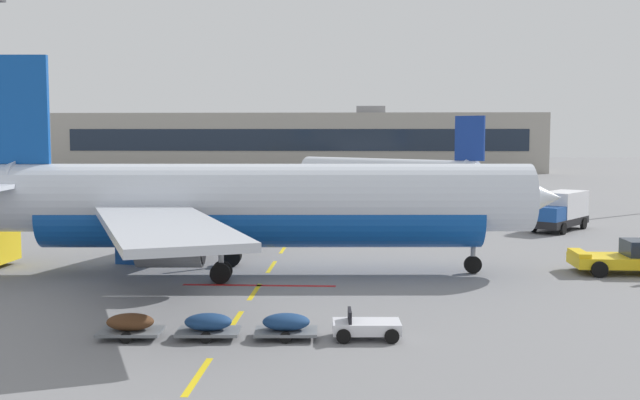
# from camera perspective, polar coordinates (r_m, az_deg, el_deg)

# --- Properties ---
(ground) EXTENTS (400.00, 400.00, 0.00)m
(ground) POSITION_cam_1_polar(r_m,az_deg,el_deg) (59.99, 19.25, -2.86)
(ground) COLOR slate
(apron_paint_markings) EXTENTS (8.00, 97.31, 0.01)m
(apron_paint_markings) POSITION_cam_1_polar(r_m,az_deg,el_deg) (55.19, -2.46, -3.24)
(apron_paint_markings) COLOR yellow
(apron_paint_markings) RESTS_ON ground
(airliner_foreground) EXTENTS (34.79, 34.57, 12.20)m
(airliner_foreground) POSITION_cam_1_polar(r_m,az_deg,el_deg) (43.07, -5.12, -0.29)
(airliner_foreground) COLOR silver
(airliner_foreground) RESTS_ON ground
(pushback_tug) EXTENTS (6.02, 3.24, 2.08)m
(pushback_tug) POSITION_cam_1_polar(r_m,az_deg,el_deg) (46.79, 22.13, -3.98)
(pushback_tug) COLOR yellow
(pushback_tug) RESTS_ON ground
(airliner_mid_left) EXTENTS (24.96, 23.08, 9.78)m
(airliner_mid_left) POSITION_cam_1_polar(r_m,az_deg,el_deg) (89.88, 5.10, 1.94)
(airliner_mid_left) COLOR silver
(airliner_mid_left) RESTS_ON ground
(catering_truck) EXTENTS (6.03, 7.09, 3.14)m
(catering_truck) POSITION_cam_1_polar(r_m,az_deg,el_deg) (65.35, 17.46, -0.74)
(catering_truck) COLOR black
(catering_truck) RESTS_ON ground
(baggage_train) EXTENTS (11.66, 2.16, 1.14)m
(baggage_train) POSITION_cam_1_polar(r_m,az_deg,el_deg) (29.97, -5.39, -9.25)
(baggage_train) COLOR silver
(baggage_train) RESTS_ON ground
(uld_cargo_container) EXTENTS (1.82, 1.79, 1.60)m
(uld_cargo_container) POSITION_cam_1_polar(r_m,az_deg,el_deg) (48.31, -13.75, -3.61)
(uld_cargo_container) COLOR #194C9E
(uld_cargo_container) RESTS_ON ground
(terminal_satellite) EXTENTS (99.50, 21.70, 13.61)m
(terminal_satellite) POSITION_cam_1_polar(r_m,az_deg,el_deg) (163.25, -1.47, 4.31)
(terminal_satellite) COLOR #9E998E
(terminal_satellite) RESTS_ON ground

